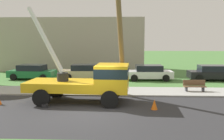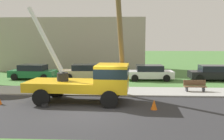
# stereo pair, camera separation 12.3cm
# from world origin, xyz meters

# --- Properties ---
(ground_plane) EXTENTS (120.00, 120.00, 0.00)m
(ground_plane) POSITION_xyz_m (0.00, 12.00, 0.00)
(ground_plane) COLOR #477538
(road_asphalt) EXTENTS (80.00, 7.49, 0.01)m
(road_asphalt) POSITION_xyz_m (0.00, 0.00, 0.00)
(road_asphalt) COLOR #2B2B2D
(road_asphalt) RESTS_ON ground
(sidewalk_strip) EXTENTS (80.00, 3.00, 0.10)m
(sidewalk_strip) POSITION_xyz_m (0.00, 5.25, 0.05)
(sidewalk_strip) COLOR #9E9E99
(sidewalk_strip) RESTS_ON ground
(utility_truck) EXTENTS (6.75, 3.21, 5.98)m
(utility_truck) POSITION_xyz_m (-0.31, 2.11, 1.41)
(utility_truck) COLOR gold
(utility_truck) RESTS_ON ground
(leaning_utility_pole) EXTENTS (0.97, 3.21, 8.74)m
(leaning_utility_pole) POSITION_xyz_m (1.42, 2.84, 4.48)
(leaning_utility_pole) COLOR brown
(leaning_utility_pole) RESTS_ON ground
(traffic_cone_ahead) EXTENTS (0.36, 0.36, 0.56)m
(traffic_cone_ahead) POSITION_xyz_m (3.35, 0.65, 0.28)
(traffic_cone_ahead) COLOR orange
(traffic_cone_ahead) RESTS_ON ground
(traffic_cone_curbside) EXTENTS (0.36, 0.36, 0.56)m
(traffic_cone_curbside) POSITION_xyz_m (1.08, 3.36, 0.28)
(traffic_cone_curbside) COLOR orange
(traffic_cone_curbside) RESTS_ON ground
(parked_sedan_green) EXTENTS (4.53, 2.24, 1.42)m
(parked_sedan_green) POSITION_xyz_m (-7.16, 10.81, 0.71)
(parked_sedan_green) COLOR #1E6638
(parked_sedan_green) RESTS_ON ground
(parked_sedan_tan) EXTENTS (4.46, 2.12, 1.42)m
(parked_sedan_tan) POSITION_xyz_m (-2.09, 11.17, 0.71)
(parked_sedan_tan) COLOR tan
(parked_sedan_tan) RESTS_ON ground
(parked_sedan_white) EXTENTS (4.46, 2.12, 1.42)m
(parked_sedan_white) POSITION_xyz_m (4.08, 10.84, 0.71)
(parked_sedan_white) COLOR silver
(parked_sedan_white) RESTS_ON ground
(parked_sedan_black) EXTENTS (4.41, 2.03, 1.42)m
(parked_sedan_black) POSITION_xyz_m (10.05, 10.94, 0.71)
(parked_sedan_black) COLOR black
(parked_sedan_black) RESTS_ON ground
(park_bench) EXTENTS (1.60, 0.45, 0.90)m
(park_bench) POSITION_xyz_m (6.83, 5.31, 0.46)
(park_bench) COLOR brown
(park_bench) RESTS_ON ground
(lowrise_building_backdrop) EXTENTS (18.00, 6.00, 6.40)m
(lowrise_building_backdrop) POSITION_xyz_m (-4.93, 19.17, 3.20)
(lowrise_building_backdrop) COLOR #A5998C
(lowrise_building_backdrop) RESTS_ON ground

